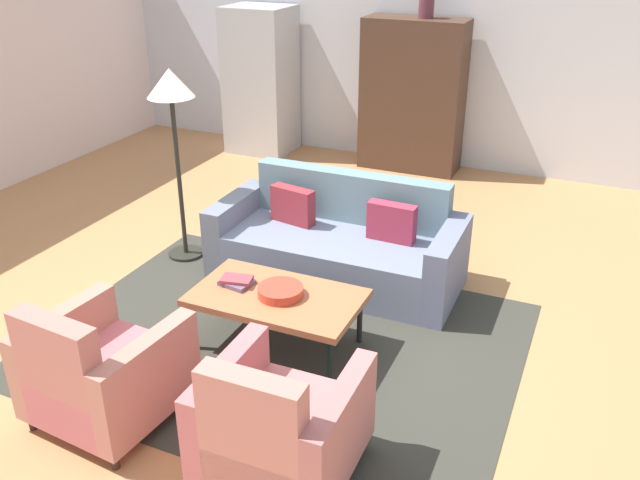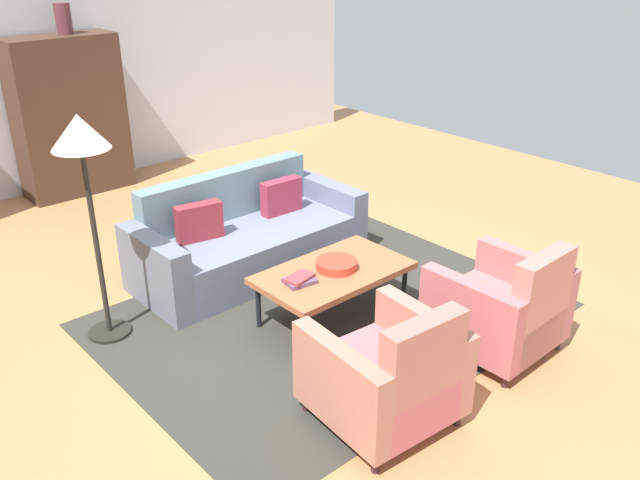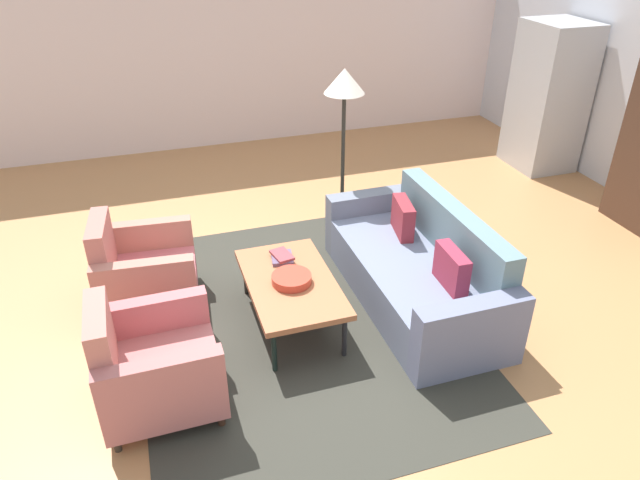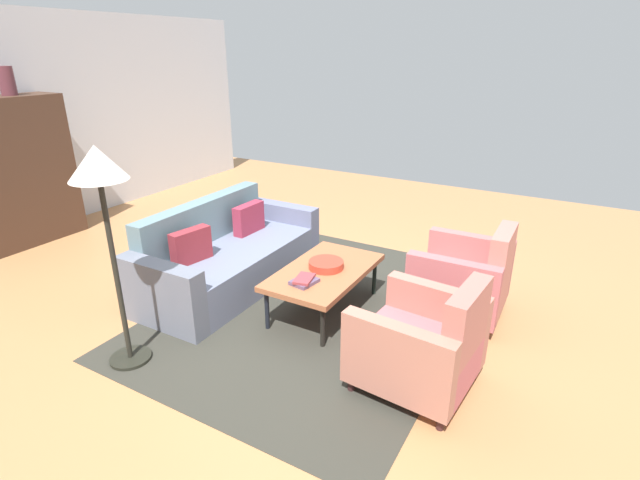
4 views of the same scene
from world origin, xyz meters
The scene contains 12 objects.
ground_plane centered at (0.00, 0.00, 0.00)m, with size 10.24×10.24×0.00m, color #B77E4D.
wall_back centered at (0.00, 4.24, 1.40)m, with size 8.53×0.12×2.80m, color silver.
area_rug centered at (0.14, -0.21, 0.00)m, with size 3.40×2.60×0.01m, color #35352D.
couch centered at (0.14, 0.92, 0.29)m, with size 2.10×0.91×0.86m.
coffee_table centered at (0.14, -0.26, 0.39)m, with size 1.20×0.70×0.43m.
armchair_left centered at (-0.46, -1.43, 0.34)m, with size 0.87×0.87×0.88m.
armchair_right centered at (0.74, -1.43, 0.34)m, with size 0.81×0.81×0.88m.
fruit_bowl centered at (0.17, -0.26, 0.46)m, with size 0.32×0.32×0.07m, color #B93A29.
book_stack centered at (-0.19, -0.25, 0.45)m, with size 0.25×0.21×0.06m.
cabinet centered at (-0.14, 3.90, 0.90)m, with size 1.20×0.51×1.80m.
vase_tall centered at (-0.04, 3.89, 1.96)m, with size 0.18×0.18×0.33m, color brown.
floor_lamp centered at (-1.31, 0.70, 1.44)m, with size 0.40×0.40×1.72m.
Camera 4 is at (-3.35, -2.21, 2.33)m, focal length 26.95 mm.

